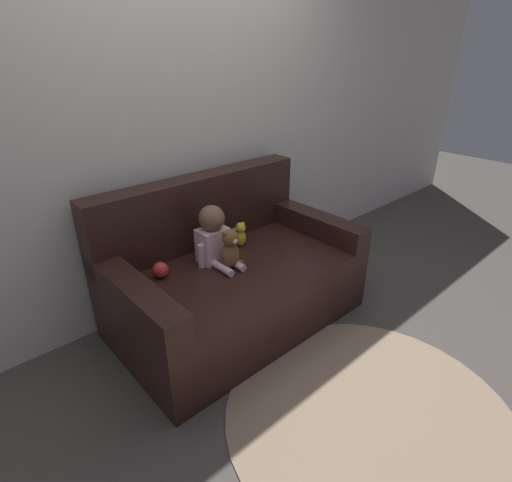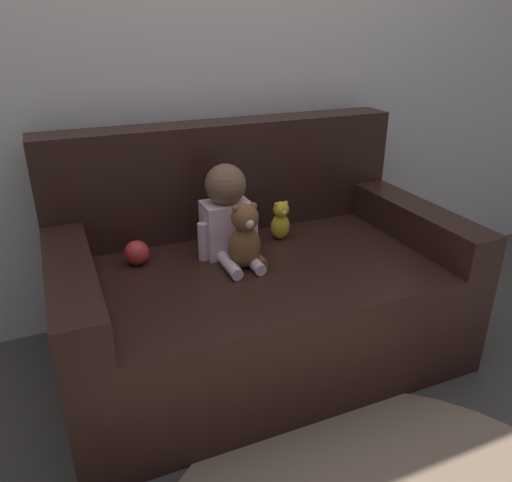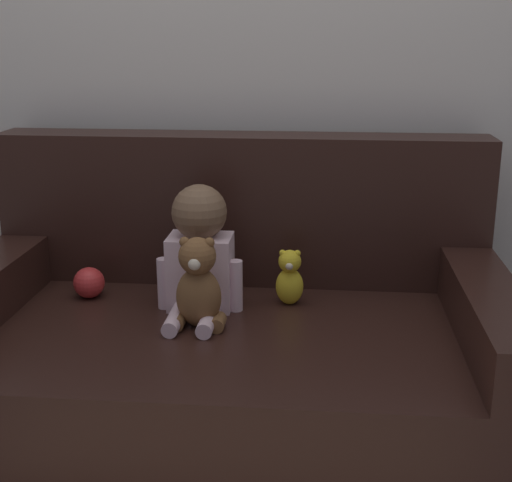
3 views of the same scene
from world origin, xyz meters
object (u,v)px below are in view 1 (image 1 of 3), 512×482
Objects in this scene: couch at (231,276)px; teddy_bear_brown at (230,250)px; plush_toy_side at (240,234)px; toy_ball at (160,270)px; person_baby at (214,236)px.

couch is 6.00× the size of teddy_bear_brown.
teddy_bear_brown reaches higher than plush_toy_side.
couch is 9.09× the size of plush_toy_side.
teddy_bear_brown is 2.71× the size of toy_ball.
couch is 0.29m from teddy_bear_brown.
couch reaches higher than plush_toy_side.
couch reaches higher than toy_ball.
teddy_bear_brown is (-0.08, -0.10, 0.27)m from couch.
person_baby is 0.29m from plush_toy_side.
plush_toy_side is at bearing 38.49° from teddy_bear_brown.
toy_ball is at bearing 153.03° from teddy_bear_brown.
plush_toy_side is at bearing 30.60° from couch.
couch reaches higher than teddy_bear_brown.
person_baby is at bearing -8.44° from toy_ball.
plush_toy_side is (0.25, 0.20, -0.04)m from teddy_bear_brown.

